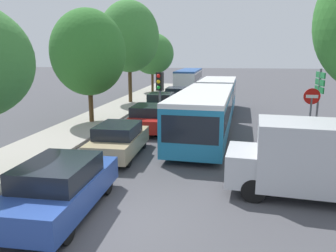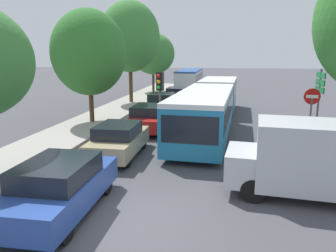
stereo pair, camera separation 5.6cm
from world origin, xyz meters
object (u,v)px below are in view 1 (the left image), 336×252
Objects in this scene: articulated_bus at (211,102)px; direction_sign_post at (319,91)px; queued_car_tan at (119,140)px; queued_car_silver at (176,95)px; city_bus_rear at (189,78)px; traffic_light at (160,91)px; tree_left_far at (129,37)px; queued_car_red at (149,118)px; no_entry_sign at (311,110)px; white_van at (320,158)px; queued_car_green at (161,103)px; queued_car_blue at (60,187)px; tree_left_mid at (88,53)px; tree_left_distant at (152,54)px.

articulated_bus is 4.62× the size of direction_sign_post.
queued_car_silver reaches higher than queued_car_tan.
direction_sign_post reaches higher than queued_car_tan.
city_bus_rear is (-3.59, 22.10, -0.05)m from articulated_bus.
city_bus_rear is at bearing -160.46° from traffic_light.
queued_car_tan is at bearing -76.00° from tree_left_far.
no_entry_sign is (7.92, -2.78, 1.13)m from queued_car_red.
direction_sign_post is (1.63, 6.67, 1.33)m from white_van.
queued_car_green is 7.56m from tree_left_far.
queued_car_green is 11.92m from no_entry_sign.
queued_car_silver is 14.80m from direction_sign_post.
queued_car_blue is (-3.58, -12.30, -0.65)m from articulated_bus.
direction_sign_post is 0.52× the size of tree_left_mid.
direction_sign_post is at bearing -11.40° from tree_left_mid.
queued_car_blue is at bearing -79.41° from tree_left_far.
queued_car_red is at bearing -109.34° from no_entry_sign.
tree_left_distant reaches higher than no_entry_sign.
tree_left_far reaches higher than queued_car_silver.
articulated_bus is 4.85m from traffic_light.
queued_car_green reaches higher than queued_car_silver.
articulated_bus is at bearing 6.66° from tree_left_mid.
queued_car_blue is 15.83m from queued_car_green.
queued_car_red reaches higher than queued_car_silver.
tree_left_far is (-10.93, 18.02, 4.49)m from white_van.
tree_left_distant is at bearing 25.26° from queued_car_silver.
traffic_light is 0.49× the size of tree_left_mid.
direction_sign_post is at bearing 111.98° from traffic_light.
tree_left_far is (-3.75, 15.04, 5.01)m from queued_car_tan.
queued_car_silver is (0.07, 10.73, -0.02)m from queued_car_red.
queued_car_green is at bearing -179.87° from city_bus_rear.
city_bus_rear is at bearing -1.06° from queued_car_green.
queued_car_silver is at bearing -64.03° from white_van.
queued_car_green is 5.01m from queued_car_silver.
traffic_light is 0.94× the size of direction_sign_post.
traffic_light is at bearing -22.05° from queued_car_tan.
white_van is at bearing -152.14° from queued_car_green.
no_entry_sign reaches higher than city_bus_rear.
tree_left_distant reaches higher than direction_sign_post.
white_van is 0.78× the size of tree_left_distant.
tree_left_far reaches higher than queued_car_tan.
queued_car_green is at bearing 2.95° from queued_car_red.
white_van is 21.55m from tree_left_far.
white_van is (7.34, -13.61, 0.49)m from queued_car_green.
direction_sign_post reaches higher than articulated_bus.
direction_sign_post is at bearing -160.29° from city_bus_rear.
queued_car_red is 0.49× the size of tree_left_far.
traffic_light reaches higher than articulated_bus.
no_entry_sign reaches higher than queued_car_silver.
white_van is at bearing -166.76° from city_bus_rear.
tree_left_far is at bearing 165.77° from city_bus_rear.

